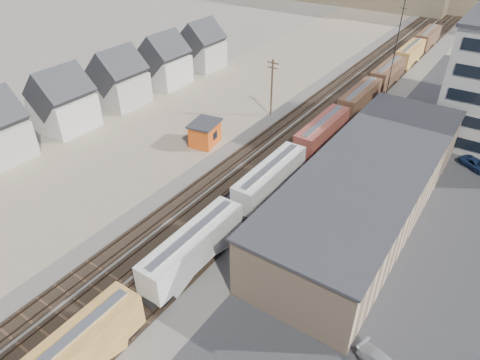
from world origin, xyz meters
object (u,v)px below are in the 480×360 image
Objects in this scene: parked_car_blue at (476,165)px; utility_pole_north at (272,87)px; maintenance_shed at (205,133)px; freight_train at (342,114)px.

utility_pole_north is at bearing 124.14° from parked_car_blue.
parked_car_blue is (33.03, 1.25, -4.63)m from utility_pole_north.
utility_pole_north reaches higher than parked_car_blue.
maintenance_shed reaches higher than parked_car_blue.
maintenance_shed is at bearing 145.56° from parked_car_blue.
utility_pole_north reaches higher than maintenance_shed.
maintenance_shed is (-15.46, -16.45, -0.91)m from freight_train.
freight_train reaches higher than parked_car_blue.
parked_car_blue is at bearing 2.17° from utility_pole_north.
parked_car_blue is (36.19, 15.80, -1.22)m from maintenance_shed.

